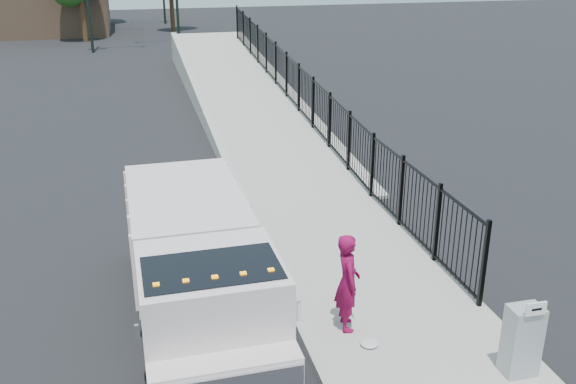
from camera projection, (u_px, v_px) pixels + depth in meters
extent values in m
plane|color=black|center=(281.00, 283.00, 13.73)|extent=(120.00, 120.00, 0.00)
cube|color=#9E998E|center=(402.00, 319.00, 12.33)|extent=(3.55, 12.00, 0.12)
cube|color=#ADAAA3|center=(306.00, 332.00, 11.89)|extent=(0.30, 12.00, 0.16)
cube|color=#9E998E|center=(245.00, 104.00, 28.65)|extent=(3.95, 24.06, 3.19)
cube|color=black|center=(299.00, 103.00, 25.03)|extent=(0.10, 28.00, 1.80)
cube|color=black|center=(197.00, 297.00, 12.23)|extent=(1.04, 6.26, 0.20)
cube|color=silver|center=(212.00, 314.00, 10.00)|extent=(2.20, 2.06, 1.84)
cube|color=silver|center=(226.00, 384.00, 9.13)|extent=(2.17, 0.68, 0.92)
cube|color=black|center=(213.00, 290.00, 9.59)|extent=(2.04, 1.23, 0.78)
cube|color=silver|center=(187.00, 228.00, 12.97)|extent=(2.28, 3.90, 1.56)
cube|color=silver|center=(137.00, 335.00, 8.74)|extent=(0.06, 0.06, 0.32)
cube|color=silver|center=(299.00, 311.00, 9.30)|extent=(0.06, 0.06, 0.32)
cube|color=orange|center=(156.00, 285.00, 8.96)|extent=(0.09, 0.08, 0.06)
cube|color=orange|center=(186.00, 281.00, 9.06)|extent=(0.09, 0.08, 0.06)
cube|color=orange|center=(215.00, 278.00, 9.16)|extent=(0.09, 0.08, 0.06)
cube|color=orange|center=(243.00, 274.00, 9.26)|extent=(0.09, 0.08, 0.06)
cube|color=orange|center=(271.00, 271.00, 9.36)|extent=(0.09, 0.08, 0.06)
cylinder|color=black|center=(282.00, 380.00, 10.00)|extent=(0.31, 0.92, 0.92)
cylinder|color=black|center=(141.00, 264.00, 13.58)|extent=(0.31, 0.92, 0.92)
cylinder|color=black|center=(231.00, 253.00, 14.05)|extent=(0.31, 0.92, 0.92)
cylinder|color=black|center=(139.00, 243.00, 14.49)|extent=(0.31, 0.92, 0.92)
cylinder|color=black|center=(223.00, 234.00, 14.95)|extent=(0.31, 0.92, 0.92)
imported|color=maroon|center=(348.00, 282.00, 11.65)|extent=(0.54, 0.74, 1.89)
cube|color=gray|center=(522.00, 341.00, 10.49)|extent=(0.55, 0.40, 1.25)
cube|color=white|center=(536.00, 309.00, 10.02)|extent=(0.35, 0.04, 0.22)
ellipsoid|color=silver|center=(369.00, 343.00, 11.42)|extent=(0.33, 0.33, 0.08)
cylinder|color=#382314|center=(83.00, 19.00, 45.61)|extent=(0.36, 0.36, 3.20)
cylinder|color=#382314|center=(172.00, 10.00, 50.98)|extent=(0.36, 0.36, 3.20)
cylinder|color=#382314|center=(105.00, 4.00, 55.95)|extent=(0.36, 0.36, 3.20)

